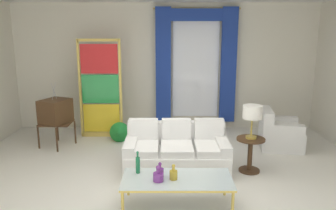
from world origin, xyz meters
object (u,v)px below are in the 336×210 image
Objects in this scene: couch_white_long at (176,152)px; bottle_amber_squat at (158,176)px; armchair_white at (278,134)px; bottle_ruby_flask at (160,172)px; table_lamp_brass at (252,113)px; bottle_crystal_tall at (173,174)px; stained_glass_divider at (100,91)px; coffee_table at (177,180)px; peacock_figurine at (119,133)px; round_side_table at (250,152)px; vintage_tv at (55,112)px; bottle_blue_decanter at (138,164)px.

couch_white_long is 7.90× the size of bottle_amber_squat.
bottle_amber_squat is at bearing -134.35° from armchair_white.
table_lamp_brass is at bearing 36.28° from bottle_ruby_flask.
armchair_white is at bearing 45.65° from bottle_amber_squat.
stained_glass_divider is (-1.58, 3.12, 0.57)m from bottle_crystal_tall.
coffee_table is 2.51× the size of peacock_figurine.
round_side_table is (-0.87, -1.20, 0.07)m from armchair_white.
bottle_crystal_tall is 0.21m from bottle_amber_squat.
stained_glass_divider is at bearing 114.56° from bottle_ruby_flask.
bottle_crystal_tall is 2.92m from peacock_figurine.
peacock_figurine is at bearing -44.82° from stained_glass_divider.
coffee_table is at bearing -91.01° from couch_white_long.
peacock_figurine is at bearing 112.84° from bottle_crystal_tall.
bottle_crystal_tall is 0.16× the size of vintage_tv.
peacock_figurine is at bearing 114.04° from coffee_table.
round_side_table is at bearing 41.91° from bottle_crystal_tall.
round_side_table is at bearing -33.60° from stained_glass_divider.
couch_white_long is at bearing 88.99° from coffee_table.
coffee_table is 1.73m from round_side_table.
coffee_table is 4.63× the size of bottle_blue_decanter.
couch_white_long is at bearing 62.21° from bottle_blue_decanter.
peacock_figurine is (-1.13, 2.68, -0.27)m from bottle_crystal_tall.
couch_white_long is 1.25m from bottle_blue_decanter.
bottle_crystal_tall is 0.20m from bottle_ruby_flask.
coffee_table is at bearing -11.22° from bottle_ruby_flask.
bottle_blue_decanter is at bearing 138.27° from bottle_amber_squat.
couch_white_long is 3.09× the size of table_lamp_brass.
bottle_amber_squat is 0.10× the size of stained_glass_divider.
bottle_ruby_flask is at bearing -65.44° from stained_glass_divider.
couch_white_long reaches higher than bottle_amber_squat.
stained_glass_divider reaches higher than table_lamp_brass.
couch_white_long is at bearing -47.99° from stained_glass_divider.
couch_white_long is 0.80× the size of stained_glass_divider.
bottle_ruby_flask is at bearing -21.77° from bottle_blue_decanter.
coffee_table is at bearing -137.83° from round_side_table.
coffee_table is 3.19m from armchair_white.
vintage_tv is at bearing 132.61° from bottle_ruby_flask.
armchair_white is 1.56× the size of round_side_table.
bottle_crystal_tall is at bearing -138.09° from round_side_table.
armchair_white is 0.42× the size of stained_glass_divider.
bottle_ruby_flask is 0.37× the size of table_lamp_brass.
table_lamp_brass reaches higher than armchair_white.
vintage_tv is at bearing 130.77° from bottle_amber_squat.
armchair_white is (2.40, 2.45, -0.20)m from bottle_amber_squat.
stained_glass_divider is at bearing 146.40° from table_lamp_brass.
vintage_tv is (-2.39, 2.48, 0.24)m from bottle_crystal_tall.
couch_white_long is 1.45m from table_lamp_brass.
vintage_tv is 0.61× the size of stained_glass_divider.
stained_glass_divider reaches higher than coffee_table.
stained_glass_divider is (-1.39, 3.04, 0.58)m from bottle_ruby_flask.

